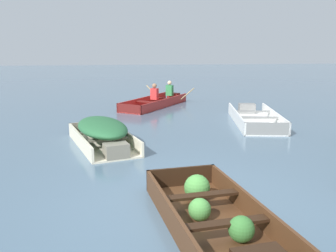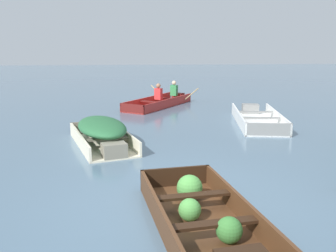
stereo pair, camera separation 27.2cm
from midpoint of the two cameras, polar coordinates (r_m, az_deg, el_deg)
ground_plane at (r=5.85m, az=3.39°, el=-11.69°), size 80.00×80.00×0.00m
dinghy_dark_varnish_foreground at (r=5.11m, az=7.05°, el=-13.69°), size 1.59×3.08×0.44m
skiff_white_near_moored at (r=11.95m, az=14.00°, el=1.07°), size 1.74×3.57×0.37m
skiff_cream_mid_moored at (r=9.05m, az=-9.16°, el=-0.69°), size 1.87×2.92×0.64m
rowboat_red_with_crew at (r=14.90m, az=-0.50°, el=3.80°), size 3.14×3.62×0.90m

